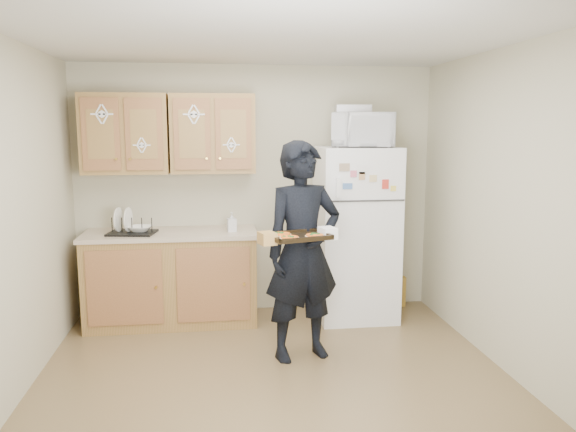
# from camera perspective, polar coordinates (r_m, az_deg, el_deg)

# --- Properties ---
(floor) EXTENTS (3.60, 3.60, 0.00)m
(floor) POSITION_cam_1_polar(r_m,az_deg,el_deg) (4.35, -1.20, -16.75)
(floor) COLOR brown
(floor) RESTS_ON ground
(ceiling) EXTENTS (3.60, 3.60, 0.00)m
(ceiling) POSITION_cam_1_polar(r_m,az_deg,el_deg) (3.96, -1.33, 17.88)
(ceiling) COLOR silver
(ceiling) RESTS_ON wall_back
(wall_back) EXTENTS (3.60, 0.04, 2.50)m
(wall_back) POSITION_cam_1_polar(r_m,az_deg,el_deg) (5.74, -3.22, 2.62)
(wall_back) COLOR #B7B194
(wall_back) RESTS_ON floor
(wall_front) EXTENTS (3.60, 0.04, 2.50)m
(wall_front) POSITION_cam_1_polar(r_m,az_deg,el_deg) (2.23, 3.84, -7.72)
(wall_front) COLOR #B7B194
(wall_front) RESTS_ON floor
(wall_left) EXTENTS (0.04, 3.60, 2.50)m
(wall_left) POSITION_cam_1_polar(r_m,az_deg,el_deg) (4.18, -26.64, -0.76)
(wall_left) COLOR #B7B194
(wall_left) RESTS_ON floor
(wall_right) EXTENTS (0.04, 3.60, 2.50)m
(wall_right) POSITION_cam_1_polar(r_m,az_deg,el_deg) (4.53, 22.02, 0.24)
(wall_right) COLOR #B7B194
(wall_right) RESTS_ON floor
(refrigerator) EXTENTS (0.75, 0.70, 1.70)m
(refrigerator) POSITION_cam_1_polar(r_m,az_deg,el_deg) (5.59, 6.86, -1.75)
(refrigerator) COLOR white
(refrigerator) RESTS_ON floor
(base_cabinet) EXTENTS (1.60, 0.60, 0.86)m
(base_cabinet) POSITION_cam_1_polar(r_m,az_deg,el_deg) (5.58, -11.68, -6.32)
(base_cabinet) COLOR brown
(base_cabinet) RESTS_ON floor
(countertop) EXTENTS (1.64, 0.64, 0.04)m
(countertop) POSITION_cam_1_polar(r_m,az_deg,el_deg) (5.48, -11.83, -1.78)
(countertop) COLOR #B7A48D
(countertop) RESTS_ON base_cabinet
(upper_cab_left) EXTENTS (0.80, 0.33, 0.75)m
(upper_cab_left) POSITION_cam_1_polar(r_m,az_deg,el_deg) (5.57, -16.20, 8.01)
(upper_cab_left) COLOR brown
(upper_cab_left) RESTS_ON wall_back
(upper_cab_right) EXTENTS (0.80, 0.33, 0.75)m
(upper_cab_right) POSITION_cam_1_polar(r_m,az_deg,el_deg) (5.51, -7.64, 8.28)
(upper_cab_right) COLOR brown
(upper_cab_right) RESTS_ON wall_back
(cereal_box) EXTENTS (0.20, 0.07, 0.32)m
(cereal_box) POSITION_cam_1_polar(r_m,az_deg,el_deg) (6.12, 10.89, -7.55)
(cereal_box) COLOR #D8C24C
(cereal_box) RESTS_ON floor
(person) EXTENTS (0.75, 0.59, 1.79)m
(person) POSITION_cam_1_polar(r_m,az_deg,el_deg) (4.55, 1.53, -3.62)
(person) COLOR black
(person) RESTS_ON floor
(baking_tray) EXTENTS (0.51, 0.43, 0.04)m
(baking_tray) POSITION_cam_1_polar(r_m,az_deg,el_deg) (4.22, 1.03, -2.14)
(baking_tray) COLOR black
(baking_tray) RESTS_ON person
(pizza_front_left) EXTENTS (0.15, 0.15, 0.02)m
(pizza_front_left) POSITION_cam_1_polar(r_m,az_deg,el_deg) (4.11, 0.16, -2.21)
(pizza_front_left) COLOR orange
(pizza_front_left) RESTS_ON baking_tray
(pizza_front_right) EXTENTS (0.15, 0.15, 0.02)m
(pizza_front_right) POSITION_cam_1_polar(r_m,az_deg,el_deg) (4.20, 2.73, -1.98)
(pizza_front_right) COLOR orange
(pizza_front_right) RESTS_ON baking_tray
(pizza_back_left) EXTENTS (0.15, 0.15, 0.02)m
(pizza_back_left) POSITION_cam_1_polar(r_m,az_deg,el_deg) (4.25, -0.64, -1.85)
(pizza_back_left) COLOR orange
(pizza_back_left) RESTS_ON baking_tray
(microwave) EXTENTS (0.66, 0.51, 0.33)m
(microwave) POSITION_cam_1_polar(r_m,az_deg,el_deg) (5.45, 7.54, 8.67)
(microwave) COLOR white
(microwave) RESTS_ON refrigerator
(foil_pan) EXTENTS (0.35, 0.26, 0.07)m
(foil_pan) POSITION_cam_1_polar(r_m,az_deg,el_deg) (5.46, 6.57, 10.77)
(foil_pan) COLOR silver
(foil_pan) RESTS_ON microwave
(dish_rack) EXTENTS (0.47, 0.38, 0.17)m
(dish_rack) POSITION_cam_1_polar(r_m,az_deg,el_deg) (5.44, -15.58, -0.89)
(dish_rack) COLOR black
(dish_rack) RESTS_ON countertop
(bowl) EXTENTS (0.26, 0.26, 0.05)m
(bowl) POSITION_cam_1_polar(r_m,az_deg,el_deg) (5.44, -14.78, -1.26)
(bowl) COLOR white
(bowl) RESTS_ON dish_rack
(soap_bottle) EXTENTS (0.09, 0.10, 0.19)m
(soap_bottle) POSITION_cam_1_polar(r_m,az_deg,el_deg) (5.38, -5.74, -0.61)
(soap_bottle) COLOR white
(soap_bottle) RESTS_ON countertop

